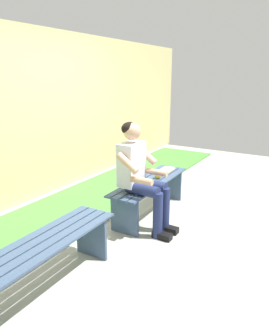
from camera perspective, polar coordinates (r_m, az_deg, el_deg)
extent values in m
cube|color=#9E9E99|center=(3.13, 11.32, -18.50)|extent=(10.00, 7.00, 0.04)
cube|color=#478C38|center=(4.09, -15.66, -9.42)|extent=(9.00, 1.22, 0.03)
cube|color=#D1C684|center=(4.68, -20.72, 8.74)|extent=(9.50, 0.24, 2.43)
cube|color=#384C6B|center=(4.10, 0.96, -2.07)|extent=(1.51, 0.12, 0.02)
cube|color=#384C6B|center=(4.05, 2.25, -2.30)|extent=(1.51, 0.12, 0.02)
cube|color=#384C6B|center=(4.00, 3.56, -2.54)|extent=(1.51, 0.12, 0.02)
cube|color=#384C6B|center=(3.96, 4.91, -2.78)|extent=(1.51, 0.12, 0.02)
cube|color=#384C6B|center=(4.64, 6.47, -2.95)|extent=(0.04, 0.36, 0.45)
cube|color=#384C6B|center=(3.60, -1.85, -8.75)|extent=(0.04, 0.36, 0.45)
cube|color=#384C6B|center=(2.82, -18.59, -11.99)|extent=(1.47, 0.12, 0.02)
cube|color=#384C6B|center=(2.75, -17.11, -12.62)|extent=(1.47, 0.12, 0.02)
cube|color=#384C6B|center=(2.68, -15.55, -13.27)|extent=(1.47, 0.12, 0.02)
cube|color=#384C6B|center=(2.61, -13.90, -13.95)|extent=(1.47, 0.12, 0.02)
cube|color=#384C6B|center=(3.21, -7.94, -12.22)|extent=(0.04, 0.36, 0.45)
cube|color=silver|center=(3.59, -0.56, 0.75)|extent=(0.34, 0.20, 0.50)
sphere|color=tan|center=(3.50, -0.44, 6.73)|extent=(0.20, 0.20, 0.20)
ellipsoid|color=black|center=(3.51, -0.86, 7.26)|extent=(0.20, 0.19, 0.15)
cylinder|color=navy|center=(3.64, 2.88, -3.16)|extent=(0.13, 0.40, 0.13)
cylinder|color=navy|center=(3.49, 1.45, -4.00)|extent=(0.13, 0.40, 0.13)
cylinder|color=navy|center=(3.66, 5.59, -7.65)|extent=(0.11, 0.11, 0.54)
cube|color=black|center=(3.74, 6.33, -11.10)|extent=(0.10, 0.22, 0.07)
cylinder|color=navy|center=(3.51, 4.28, -8.69)|extent=(0.11, 0.11, 0.54)
cube|color=black|center=(3.59, 5.07, -12.26)|extent=(0.10, 0.22, 0.07)
cylinder|color=tan|center=(3.71, 2.21, 2.37)|extent=(0.08, 0.28, 0.23)
cylinder|color=tan|center=(3.65, 4.13, -0.80)|extent=(0.07, 0.26, 0.07)
cylinder|color=tan|center=(3.36, -1.31, 0.88)|extent=(0.08, 0.28, 0.23)
cylinder|color=tan|center=(3.36, 1.30, -2.34)|extent=(0.07, 0.26, 0.07)
sphere|color=gold|center=(4.09, 4.30, -1.37)|extent=(0.09, 0.09, 0.09)
cube|color=white|center=(4.48, 6.09, -0.21)|extent=(0.20, 0.15, 0.02)
cube|color=white|center=(4.30, 4.95, -0.89)|extent=(0.20, 0.15, 0.02)
cube|color=#BF8C1E|center=(4.40, 5.53, -0.66)|extent=(0.42, 0.17, 0.01)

